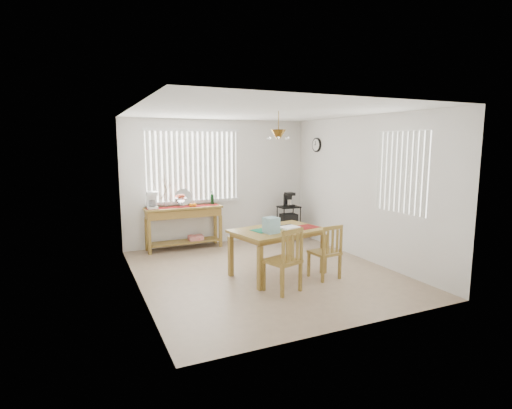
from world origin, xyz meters
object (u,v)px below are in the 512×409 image
sideboard (184,217)px  chair_left (284,261)px  dining_table (278,234)px  chair_right (326,252)px  wire_cart (289,220)px  cart_items (289,200)px

sideboard → chair_left: (0.70, -2.93, -0.19)m
dining_table → chair_right: chair_right is taller
chair_left → chair_right: size_ratio=1.08×
wire_cart → dining_table: 2.43m
dining_table → chair_right: bearing=-38.2°
cart_items → chair_right: 2.65m
chair_right → sideboard: bearing=120.1°
wire_cart → cart_items: 0.44m
wire_cart → chair_left: (-1.59, -2.73, 0.01)m
cart_items → chair_left: size_ratio=0.33×
cart_items → dining_table: 2.43m
cart_items → chair_right: size_ratio=0.35×
cart_items → chair_left: (-1.59, -2.74, -0.43)m
chair_left → chair_right: bearing=14.9°
dining_table → cart_items: bearing=56.8°
sideboard → chair_right: 3.13m
wire_cart → chair_right: size_ratio=0.86×
cart_items → chair_right: bearing=-106.0°
chair_left → dining_table: bearing=70.0°
sideboard → chair_left: bearing=-76.6°
sideboard → dining_table: 2.42m
dining_table → chair_left: bearing=-110.0°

